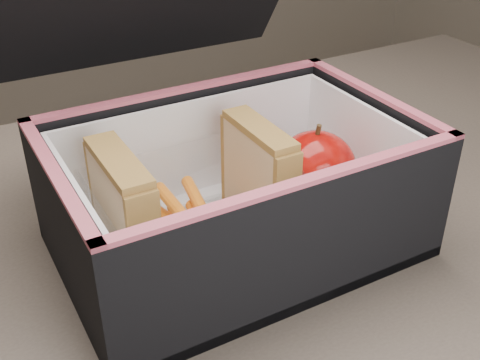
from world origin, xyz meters
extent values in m
cube|color=brown|center=(0.00, 0.00, 0.73)|extent=(1.20, 0.80, 0.03)
cube|color=#382D26|center=(0.55, 0.35, 0.36)|extent=(0.05, 0.05, 0.72)
cube|color=#D7B280|center=(-0.18, 0.02, 0.82)|extent=(0.01, 0.09, 0.10)
cube|color=#B25E6B|center=(-0.17, 0.02, 0.81)|extent=(0.01, 0.09, 0.09)
cube|color=#D7B280|center=(-0.16, 0.02, 0.82)|extent=(0.01, 0.09, 0.10)
cube|color=olive|center=(-0.17, 0.02, 0.87)|extent=(0.03, 0.10, 0.01)
cube|color=#D7B280|center=(-0.05, 0.02, 0.82)|extent=(0.01, 0.09, 0.10)
cube|color=#B25E6B|center=(-0.04, 0.02, 0.81)|extent=(0.01, 0.09, 0.09)
cube|color=#D7B280|center=(-0.03, 0.02, 0.82)|extent=(0.01, 0.09, 0.10)
cube|color=olive|center=(-0.04, 0.02, 0.87)|extent=(0.03, 0.09, 0.01)
cylinder|color=orange|center=(-0.11, 0.04, 0.77)|extent=(0.03, 0.09, 0.01)
cylinder|color=orange|center=(-0.10, 0.01, 0.79)|extent=(0.02, 0.10, 0.01)
cylinder|color=orange|center=(-0.09, 0.03, 0.80)|extent=(0.03, 0.10, 0.01)
cylinder|color=orange|center=(-0.11, 0.03, 0.77)|extent=(0.03, 0.10, 0.01)
cylinder|color=orange|center=(-0.09, -0.01, 0.79)|extent=(0.01, 0.09, 0.01)
cylinder|color=orange|center=(-0.12, 0.03, 0.80)|extent=(0.01, 0.09, 0.01)
cube|color=white|center=(0.03, 0.02, 0.77)|extent=(0.09, 0.09, 0.01)
ellipsoid|color=#7C0000|center=(0.02, 0.02, 0.81)|extent=(0.09, 0.09, 0.07)
cylinder|color=#402D16|center=(0.02, 0.02, 0.85)|extent=(0.01, 0.01, 0.01)
camera|label=1|loc=(-0.29, -0.39, 1.10)|focal=45.00mm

